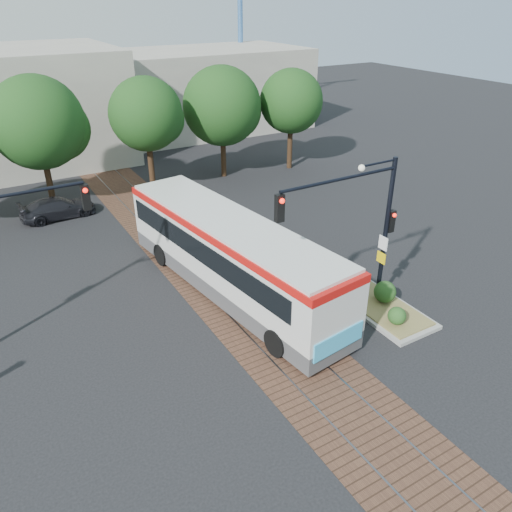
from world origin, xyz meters
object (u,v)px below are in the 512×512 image
(signal_pole_main, at_px, (364,216))
(traffic_island, at_px, (374,297))
(parked_car, at_px, (58,208))
(city_bus, at_px, (230,252))

(signal_pole_main, bearing_deg, traffic_island, -5.36)
(parked_car, bearing_deg, signal_pole_main, -155.61)
(city_bus, bearing_deg, traffic_island, -47.87)
(traffic_island, bearing_deg, city_bus, 139.23)
(signal_pole_main, distance_m, parked_car, 18.33)
(city_bus, xyz_separation_m, traffic_island, (4.59, -3.96, -1.55))
(city_bus, distance_m, traffic_island, 6.26)
(signal_pole_main, xyz_separation_m, parked_car, (-8.41, 15.90, -3.56))
(city_bus, xyz_separation_m, parked_car, (-4.78, 12.03, -1.28))
(parked_car, bearing_deg, city_bus, -161.84)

